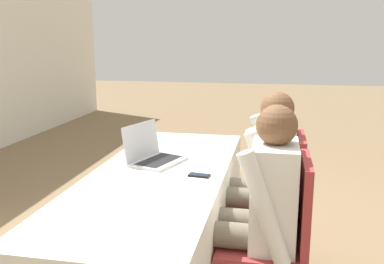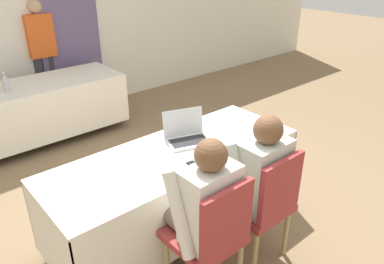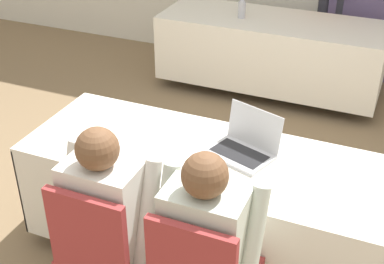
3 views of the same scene
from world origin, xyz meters
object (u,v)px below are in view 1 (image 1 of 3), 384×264
object	(u,v)px
chair_near_left	(277,235)
person_white_shirt	(262,173)
cell_phone	(199,175)
person_checkered_shirt	(257,204)
chair_near_right	(278,199)
laptop	(154,155)

from	to	relation	value
chair_near_left	person_white_shirt	distance (m)	0.54
cell_phone	person_white_shirt	bearing A→B (deg)	-44.08
cell_phone	person_checkered_shirt	xyz separation A→B (m)	(-0.23, -0.34, -0.06)
chair_near_left	cell_phone	bearing A→B (deg)	-117.72
cell_phone	chair_near_right	size ratio (longest dim) A/B	0.14
cell_phone	laptop	bearing A→B (deg)	64.02
cell_phone	chair_near_right	xyz separation A→B (m)	(0.28, -0.44, -0.21)
chair_near_left	chair_near_right	bearing A→B (deg)	-180.00
laptop	chair_near_left	bearing A→B (deg)	-101.39
laptop	chair_near_right	size ratio (longest dim) A/B	0.45
laptop	person_checkered_shirt	world-z (taller)	person_checkered_shirt
chair_near_left	chair_near_right	world-z (taller)	same
laptop	chair_near_right	bearing A→B (deg)	-66.75
cell_phone	person_checkered_shirt	bearing A→B (deg)	-117.75
laptop	chair_near_left	xyz separation A→B (m)	(-0.45, -0.78, -0.26)
cell_phone	chair_near_left	world-z (taller)	chair_near_left
laptop	chair_near_left	world-z (taller)	laptop
person_checkered_shirt	person_white_shirt	distance (m)	0.51
chair_near_right	person_white_shirt	world-z (taller)	person_white_shirt
cell_phone	person_checkered_shirt	size ratio (longest dim) A/B	0.11
chair_near_left	chair_near_right	size ratio (longest dim) A/B	1.00
chair_near_left	chair_near_right	xyz separation A→B (m)	(0.51, 0.00, 0.00)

